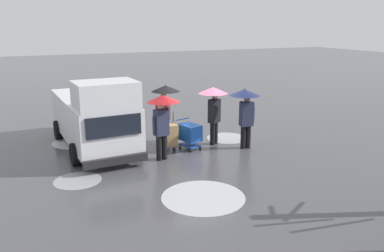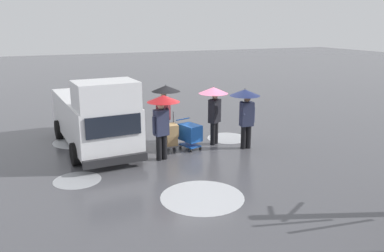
{
  "view_description": "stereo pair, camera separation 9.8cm",
  "coord_description": "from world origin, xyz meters",
  "views": [
    {
      "loc": [
        5.7,
        12.42,
        4.3
      ],
      "look_at": [
        0.68,
        1.18,
        1.05
      ],
      "focal_mm": 36.7,
      "sensor_mm": 36.0,
      "label": 1
    },
    {
      "loc": [
        5.61,
        12.46,
        4.3
      ],
      "look_at": [
        0.68,
        1.18,
        1.05
      ],
      "focal_mm": 36.7,
      "sensor_mm": 36.0,
      "label": 2
    }
  ],
  "objects": [
    {
      "name": "ground_plane",
      "position": [
        0.0,
        0.0,
        0.0
      ],
      "size": [
        90.0,
        90.0,
        0.0
      ],
      "primitive_type": "plane",
      "color": "#4C4C51"
    },
    {
      "name": "slush_patch_near_cluster",
      "position": [
        -1.43,
        -0.24,
        0.0
      ],
      "size": [
        1.55,
        1.55,
        0.01
      ],
      "primitive_type": "cylinder",
      "color": "#ADAFB5",
      "rests_on": "ground"
    },
    {
      "name": "slush_patch_under_van",
      "position": [
        1.69,
        4.14,
        0.0
      ],
      "size": [
        2.15,
        2.15,
        0.01
      ],
      "primitive_type": "cylinder",
      "color": "silver",
      "rests_on": "ground"
    },
    {
      "name": "slush_patch_mid_street",
      "position": [
        3.88,
        -2.07,
        0.0
      ],
      "size": [
        1.87,
        1.87,
        0.01
      ],
      "primitive_type": "cylinder",
      "color": "silver",
      "rests_on": "ground"
    },
    {
      "name": "slush_patch_far_side",
      "position": [
        4.45,
        1.73,
        0.0
      ],
      "size": [
        1.33,
        1.33,
        0.01
      ],
      "primitive_type": "cylinder",
      "color": "#999BA0",
      "rests_on": "ground"
    },
    {
      "name": "cargo_van_parked_right",
      "position": [
        3.41,
        -0.95,
        1.18
      ],
      "size": [
        2.42,
        5.44,
        2.6
      ],
      "color": "white",
      "rests_on": "ground"
    },
    {
      "name": "shopping_cart_vendor",
      "position": [
        0.41,
        0.4,
        0.57
      ],
      "size": [
        0.74,
        0.93,
        1.02
      ],
      "color": "#1951B2",
      "rests_on": "ground"
    },
    {
      "name": "hand_dolly_boxes",
      "position": [
        1.1,
        0.3,
        0.57
      ],
      "size": [
        0.53,
        0.7,
        1.32
      ],
      "color": "#515156",
      "rests_on": "ground"
    },
    {
      "name": "pedestrian_pink_side",
      "position": [
        1.63,
        1.03,
        1.58
      ],
      "size": [
        1.04,
        1.04,
        2.15
      ],
      "color": "black",
      "rests_on": "ground"
    },
    {
      "name": "pedestrian_black_side",
      "position": [
        -0.57,
        0.25,
        1.58
      ],
      "size": [
        1.04,
        1.04,
        2.15
      ],
      "color": "black",
      "rests_on": "ground"
    },
    {
      "name": "pedestrian_white_side",
      "position": [
        -1.36,
        1.11,
        1.58
      ],
      "size": [
        1.04,
        1.04,
        2.15
      ],
      "color": "black",
      "rests_on": "ground"
    },
    {
      "name": "pedestrian_far_side",
      "position": [
        0.89,
        -0.81,
        1.58
      ],
      "size": [
        1.04,
        1.04,
        2.15
      ],
      "color": "black",
      "rests_on": "ground"
    }
  ]
}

